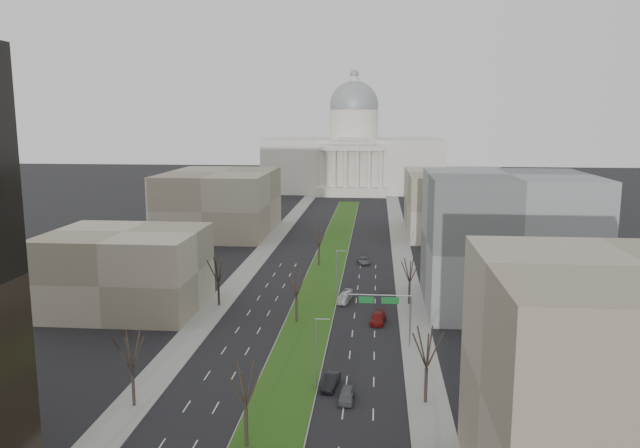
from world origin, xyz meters
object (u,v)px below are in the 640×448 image
Objects in this scene: car_grey_far at (364,261)px; car_black at (331,381)px; car_grey_near at (347,395)px; box_van at (345,297)px; car_red at (378,318)px.

car_black is at bearing -101.82° from car_grey_far.
car_black is 0.94× the size of car_grey_far.
car_grey_near is 0.85× the size of car_grey_far.
car_grey_far is (2.62, 67.98, -0.09)m from car_black.
car_grey_far is 0.83× the size of box_van.
car_red is 42.46m from car_grey_far.
car_grey_near is at bearing -99.94° from car_grey_far.
box_van is (-6.04, 11.74, 0.09)m from car_red.
car_grey_near is 0.81× the size of car_red.
car_grey_far is at bearing 95.93° from car_black.
car_red is (3.77, 29.23, 0.04)m from car_grey_near.
car_grey_far is at bearing 103.27° from car_red.
box_van reaches higher than car_red.
car_grey_near is 71.56m from car_grey_far.
box_van reaches higher than car_grey_far.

